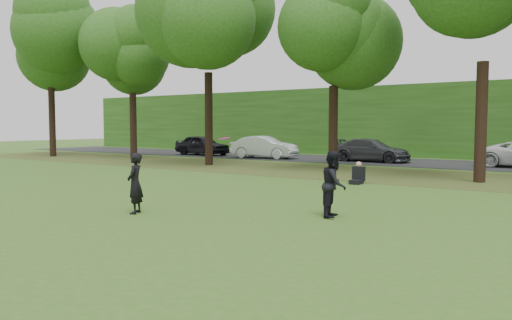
{
  "coord_description": "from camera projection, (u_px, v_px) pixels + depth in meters",
  "views": [
    {
      "loc": [
        7.79,
        -8.34,
        2.2
      ],
      "look_at": [
        0.44,
        2.28,
        1.3
      ],
      "focal_mm": 35.0,
      "sensor_mm": 36.0,
      "label": 1
    }
  ],
  "objects": [
    {
      "name": "frisbee",
      "position": [
        224.0,
        138.0,
        11.64
      ],
      "size": [
        0.36,
        0.36,
        0.07
      ],
      "color": "#F3149F",
      "rests_on": "ground"
    },
    {
      "name": "player_left",
      "position": [
        135.0,
        183.0,
        12.4
      ],
      "size": [
        0.58,
        0.66,
        1.52
      ],
      "primitive_type": "imported",
      "rotation": [
        0.0,
        0.0,
        -1.08
      ],
      "color": "black",
      "rests_on": "ground"
    },
    {
      "name": "parked_cars",
      "position": [
        393.0,
        151.0,
        29.03
      ],
      "size": [
        37.45,
        3.84,
        1.47
      ],
      "color": "black",
      "rests_on": "street"
    },
    {
      "name": "street",
      "position": [
        435.0,
        163.0,
        28.65
      ],
      "size": [
        70.0,
        7.0,
        0.02
      ],
      "primitive_type": "cube",
      "color": "black",
      "rests_on": "ground"
    },
    {
      "name": "far_hedge",
      "position": [
        460.0,
        121.0,
        33.4
      ],
      "size": [
        70.0,
        3.0,
        5.0
      ],
      "primitive_type": "cube",
      "color": "#254D16",
      "rests_on": "ground"
    },
    {
      "name": "leaf_litter",
      "position": [
        385.0,
        175.0,
        22.09
      ],
      "size": [
        60.0,
        7.0,
        0.01
      ],
      "primitive_type": "cube",
      "color": "#4E421C",
      "rests_on": "ground"
    },
    {
      "name": "seated_person",
      "position": [
        358.0,
        175.0,
        18.84
      ],
      "size": [
        0.47,
        0.76,
        0.83
      ],
      "rotation": [
        0.0,
        0.0,
        0.08
      ],
      "color": "black",
      "rests_on": "ground"
    },
    {
      "name": "ground",
      "position": [
        184.0,
        221.0,
        11.42
      ],
      "size": [
        120.0,
        120.0,
        0.0
      ],
      "primitive_type": "plane",
      "color": "#345B1C",
      "rests_on": "ground"
    },
    {
      "name": "player_right",
      "position": [
        334.0,
        184.0,
        11.94
      ],
      "size": [
        0.79,
        0.91,
        1.59
      ],
      "primitive_type": "imported",
      "rotation": [
        0.0,
        0.0,
        1.84
      ],
      "color": "black",
      "rests_on": "ground"
    }
  ]
}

